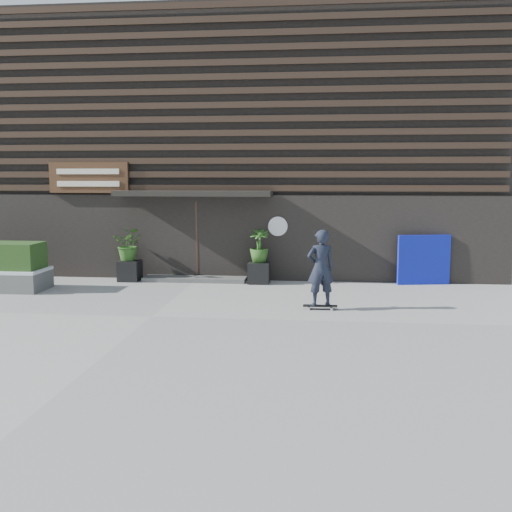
# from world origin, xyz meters

# --- Properties ---
(ground) EXTENTS (80.00, 80.00, 0.00)m
(ground) POSITION_xyz_m (0.00, 0.00, 0.00)
(ground) COLOR #A19E98
(ground) RESTS_ON ground
(entrance_step) EXTENTS (3.00, 0.80, 0.12)m
(entrance_step) POSITION_xyz_m (0.00, 4.60, 0.06)
(entrance_step) COLOR #4D4D4A
(entrance_step) RESTS_ON ground
(planter_pot_left) EXTENTS (0.60, 0.60, 0.60)m
(planter_pot_left) POSITION_xyz_m (-1.90, 4.40, 0.30)
(planter_pot_left) COLOR black
(planter_pot_left) RESTS_ON ground
(bamboo_left) EXTENTS (0.86, 0.75, 0.96)m
(bamboo_left) POSITION_xyz_m (-1.90, 4.40, 1.08)
(bamboo_left) COLOR #2D591E
(bamboo_left) RESTS_ON planter_pot_left
(planter_pot_right) EXTENTS (0.60, 0.60, 0.60)m
(planter_pot_right) POSITION_xyz_m (1.90, 4.40, 0.30)
(planter_pot_right) COLOR black
(planter_pot_right) RESTS_ON ground
(bamboo_right) EXTENTS (0.54, 0.54, 0.96)m
(bamboo_right) POSITION_xyz_m (1.90, 4.40, 1.08)
(bamboo_right) COLOR #2D591E
(bamboo_right) RESTS_ON planter_pot_right
(blue_tarp) EXTENTS (1.49, 0.41, 1.40)m
(blue_tarp) POSITION_xyz_m (6.54, 4.70, 0.70)
(blue_tarp) COLOR #0D16AF
(blue_tarp) RESTS_ON ground
(building) EXTENTS (18.00, 11.00, 8.00)m
(building) POSITION_xyz_m (-0.00, 9.96, 3.99)
(building) COLOR black
(building) RESTS_ON ground
(skateboarder) EXTENTS (0.78, 0.58, 1.84)m
(skateboarder) POSITION_xyz_m (3.64, 1.10, 0.96)
(skateboarder) COLOR black
(skateboarder) RESTS_ON ground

